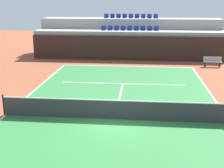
{
  "coord_description": "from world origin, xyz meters",
  "views": [
    {
      "loc": [
        1.23,
        -13.87,
        5.65
      ],
      "look_at": [
        -0.32,
        2.0,
        1.2
      ],
      "focal_mm": 49.82,
      "sensor_mm": 36.0,
      "label": 1
    }
  ],
  "objects": [
    {
      "name": "seating_row_upper",
      "position": [
        0.0,
        18.58,
        3.73
      ],
      "size": [
        5.5,
        0.44,
        0.44
      ],
      "color": "navy",
      "rests_on": "stands_tier_upper"
    },
    {
      "name": "service_line_far",
      "position": [
        0.0,
        6.4,
        0.01
      ],
      "size": [
        8.26,
        0.1,
        0.0
      ],
      "primitive_type": "cube",
      "color": "white",
      "rests_on": "court_surface"
    },
    {
      "name": "stands_tier_lower",
      "position": [
        0.0,
        16.08,
        1.3
      ],
      "size": [
        18.08,
        2.4,
        2.6
      ],
      "primitive_type": "cube",
      "color": "#9E9E99",
      "rests_on": "ground_plane"
    },
    {
      "name": "seating_row_lower",
      "position": [
        0.0,
        16.18,
        2.73
      ],
      "size": [
        5.5,
        0.44,
        0.44
      ],
      "color": "navy",
      "rests_on": "stands_tier_lower"
    },
    {
      "name": "baseline_far",
      "position": [
        0.0,
        11.95,
        0.01
      ],
      "size": [
        11.0,
        0.1,
        0.0
      ],
      "primitive_type": "cube",
      "color": "white",
      "rests_on": "court_surface"
    },
    {
      "name": "sideline_left",
      "position": [
        -5.45,
        0.0,
        0.01
      ],
      "size": [
        0.1,
        24.0,
        0.0
      ],
      "primitive_type": "cube",
      "color": "white",
      "rests_on": "court_surface"
    },
    {
      "name": "court_surface",
      "position": [
        0.0,
        0.0,
        0.01
      ],
      "size": [
        11.0,
        24.0,
        0.01
      ],
      "primitive_type": "cube",
      "color": "#2D7238",
      "rests_on": "ground_plane"
    },
    {
      "name": "player_bench",
      "position": [
        7.16,
        12.47,
        0.51
      ],
      "size": [
        1.5,
        0.4,
        0.85
      ],
      "color": "#99999E",
      "rests_on": "ground_plane"
    },
    {
      "name": "stands_tier_upper",
      "position": [
        0.0,
        18.48,
        1.8
      ],
      "size": [
        18.08,
        2.4,
        3.61
      ],
      "primitive_type": "cube",
      "color": "#9E9E99",
      "rests_on": "ground_plane"
    },
    {
      "name": "ground_plane",
      "position": [
        0.0,
        0.0,
        0.0
      ],
      "size": [
        80.0,
        80.0,
        0.0
      ],
      "primitive_type": "plane",
      "color": "brown"
    },
    {
      "name": "tennis_net",
      "position": [
        0.0,
        0.0,
        0.51
      ],
      "size": [
        11.08,
        0.08,
        1.07
      ],
      "color": "black",
      "rests_on": "court_surface"
    },
    {
      "name": "centre_service_line",
      "position": [
        0.0,
        3.2,
        0.01
      ],
      "size": [
        0.1,
        6.4,
        0.0
      ],
      "primitive_type": "cube",
      "color": "white",
      "rests_on": "court_surface"
    },
    {
      "name": "back_wall",
      "position": [
        0.0,
        14.73,
        1.12
      ],
      "size": [
        18.08,
        0.3,
        2.24
      ],
      "primitive_type": "cube",
      "color": "black",
      "rests_on": "ground_plane"
    }
  ]
}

